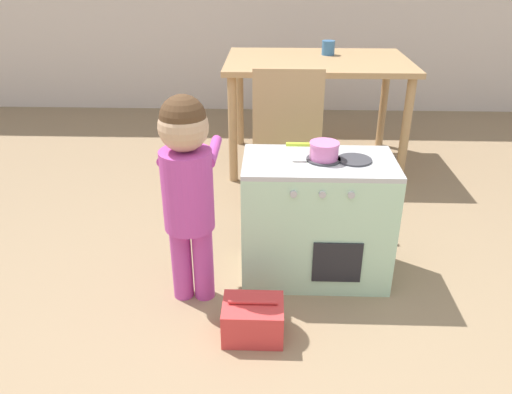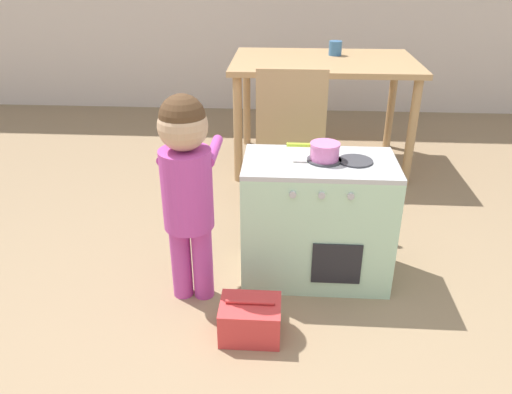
{
  "view_description": "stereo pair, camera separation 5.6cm",
  "coord_description": "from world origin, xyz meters",
  "px_view_note": "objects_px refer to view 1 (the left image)",
  "views": [
    {
      "loc": [
        -0.04,
        -0.92,
        1.38
      ],
      "look_at": [
        -0.1,
        0.99,
        0.43
      ],
      "focal_mm": 35.0,
      "sensor_mm": 36.0,
      "label": 1
    },
    {
      "loc": [
        0.02,
        -0.91,
        1.38
      ],
      "look_at": [
        -0.1,
        0.99,
        0.43
      ],
      "focal_mm": 35.0,
      "sensor_mm": 36.0,
      "label": 2
    }
  ],
  "objects_px": {
    "toy_pot": "(324,149)",
    "child_figure": "(187,177)",
    "dining_table": "(317,73)",
    "cup_on_table": "(328,48)",
    "toy_basket": "(253,319)",
    "play_kitchen": "(316,219)",
    "dining_chair_near": "(286,136)"
  },
  "relations": [
    {
      "from": "toy_pot",
      "to": "toy_basket",
      "type": "distance_m",
      "value": 0.76
    },
    {
      "from": "toy_pot",
      "to": "toy_basket",
      "type": "relative_size",
      "value": 0.94
    },
    {
      "from": "dining_chair_near",
      "to": "toy_basket",
      "type": "bearing_deg",
      "value": -97.58
    },
    {
      "from": "play_kitchen",
      "to": "dining_chair_near",
      "type": "relative_size",
      "value": 0.77
    },
    {
      "from": "toy_pot",
      "to": "child_figure",
      "type": "distance_m",
      "value": 0.59
    },
    {
      "from": "dining_chair_near",
      "to": "toy_pot",
      "type": "bearing_deg",
      "value": -77.57
    },
    {
      "from": "toy_pot",
      "to": "dining_table",
      "type": "bearing_deg",
      "value": 86.91
    },
    {
      "from": "dining_table",
      "to": "dining_chair_near",
      "type": "distance_m",
      "value": 0.81
    },
    {
      "from": "dining_table",
      "to": "cup_on_table",
      "type": "xyz_separation_m",
      "value": [
        0.08,
        0.15,
        0.14
      ]
    },
    {
      "from": "child_figure",
      "to": "dining_table",
      "type": "distance_m",
      "value": 1.71
    },
    {
      "from": "child_figure",
      "to": "cup_on_table",
      "type": "relative_size",
      "value": 9.6
    },
    {
      "from": "play_kitchen",
      "to": "child_figure",
      "type": "height_order",
      "value": "child_figure"
    },
    {
      "from": "dining_table",
      "to": "child_figure",
      "type": "bearing_deg",
      "value": -111.61
    },
    {
      "from": "dining_table",
      "to": "cup_on_table",
      "type": "relative_size",
      "value": 12.81
    },
    {
      "from": "toy_pot",
      "to": "toy_basket",
      "type": "bearing_deg",
      "value": -122.55
    },
    {
      "from": "play_kitchen",
      "to": "toy_pot",
      "type": "xyz_separation_m",
      "value": [
        0.01,
        0.0,
        0.34
      ]
    },
    {
      "from": "toy_pot",
      "to": "cup_on_table",
      "type": "bearing_deg",
      "value": 84.22
    },
    {
      "from": "play_kitchen",
      "to": "dining_table",
      "type": "xyz_separation_m",
      "value": [
        0.09,
        1.39,
        0.35
      ]
    },
    {
      "from": "toy_basket",
      "to": "cup_on_table",
      "type": "distance_m",
      "value": 2.15
    },
    {
      "from": "play_kitchen",
      "to": "dining_table",
      "type": "relative_size",
      "value": 0.54
    },
    {
      "from": "play_kitchen",
      "to": "toy_pot",
      "type": "height_order",
      "value": "toy_pot"
    },
    {
      "from": "play_kitchen",
      "to": "cup_on_table",
      "type": "distance_m",
      "value": 1.62
    },
    {
      "from": "play_kitchen",
      "to": "dining_chair_near",
      "type": "xyz_separation_m",
      "value": [
        -0.13,
        0.63,
        0.17
      ]
    },
    {
      "from": "cup_on_table",
      "to": "dining_table",
      "type": "bearing_deg",
      "value": -118.49
    },
    {
      "from": "play_kitchen",
      "to": "cup_on_table",
      "type": "bearing_deg",
      "value": 83.74
    },
    {
      "from": "child_figure",
      "to": "dining_chair_near",
      "type": "height_order",
      "value": "child_figure"
    },
    {
      "from": "toy_pot",
      "to": "toy_basket",
      "type": "height_order",
      "value": "toy_pot"
    },
    {
      "from": "toy_pot",
      "to": "cup_on_table",
      "type": "relative_size",
      "value": 2.38
    },
    {
      "from": "play_kitchen",
      "to": "toy_pot",
      "type": "distance_m",
      "value": 0.34
    },
    {
      "from": "toy_pot",
      "to": "child_figure",
      "type": "relative_size",
      "value": 0.25
    },
    {
      "from": "toy_pot",
      "to": "dining_table",
      "type": "relative_size",
      "value": 0.19
    },
    {
      "from": "child_figure",
      "to": "toy_pot",
      "type": "bearing_deg",
      "value": 19.33
    }
  ]
}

